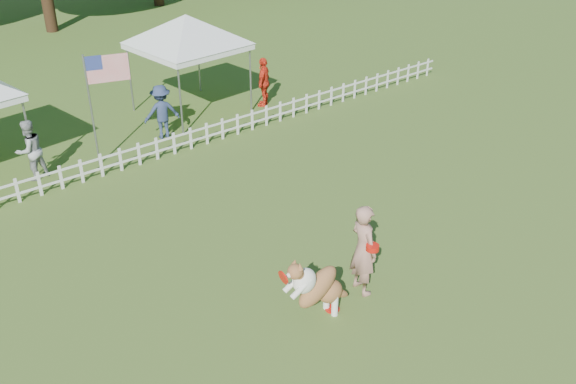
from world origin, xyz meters
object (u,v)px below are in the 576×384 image
Objects in this scene: spectator_a at (30,150)px; canopy_tent_right at (189,65)px; frisbee_on_turf at (332,309)px; handler at (363,249)px; flag_pole at (92,112)px; spectator_b at (162,112)px; dog at (319,286)px; spectator_c at (264,82)px.

canopy_tent_right is at bearing 178.75° from spectator_a.
canopy_tent_right is at bearing 71.99° from frisbee_on_turf.
canopy_tent_right is 5.48m from spectator_a.
frisbee_on_turf is 8.48m from spectator_a.
flag_pole is (-1.43, 7.80, 0.54)m from handler.
handler is at bearing 99.93° from spectator_b.
dog is 10.14m from canopy_tent_right.
dog is 7.92m from flag_pole.
spectator_a reaches higher than dog.
canopy_tent_right reaches higher than spectator_b.
dog is 10.08m from spectator_c.
canopy_tent_right is (3.10, 9.53, 1.39)m from frisbee_on_turf.
handler is 9.73m from canopy_tent_right.
canopy_tent_right and flag_pole have the same top height.
handler is 8.60m from spectator_a.
canopy_tent_right is at bearing -3.46° from handler.
frisbee_on_turf is at bearing -68.43° from flag_pole.
handler is 0.62× the size of flag_pole.
spectator_a is at bearing -170.28° from canopy_tent_right.
canopy_tent_right is 1.88× the size of spectator_c.
spectator_b is at bearing 5.72° from handler.
spectator_b reaches higher than frisbee_on_turf.
canopy_tent_right is (3.43, 9.52, 0.76)m from dog.
canopy_tent_right reaches higher than frisbee_on_turf.
flag_pole reaches higher than spectator_a.
spectator_a is 7.23m from spectator_c.
spectator_c is (5.05, 8.53, 0.74)m from frisbee_on_turf.
handler reaches higher than spectator_c.
handler is 6.88× the size of frisbee_on_turf.
spectator_c is at bearing -31.84° from canopy_tent_right.
canopy_tent_right reaches higher than dog.
frisbee_on_turf is at bearing -112.82° from canopy_tent_right.
handler is at bearing 94.29° from spectator_a.
frisbee_on_turf is at bearing 106.70° from handler.
flag_pole is 1.89× the size of spectator_b.
flag_pole is at bearing 26.87° from spectator_b.
dog is 8.36m from spectator_a.
spectator_c is at bearing -16.49° from handler.
spectator_a is 1.00× the size of spectator_b.
spectator_a is (-2.95, 8.07, -0.13)m from handler.
handler is 8.28m from spectator_b.
spectator_b reaches higher than spectator_a.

